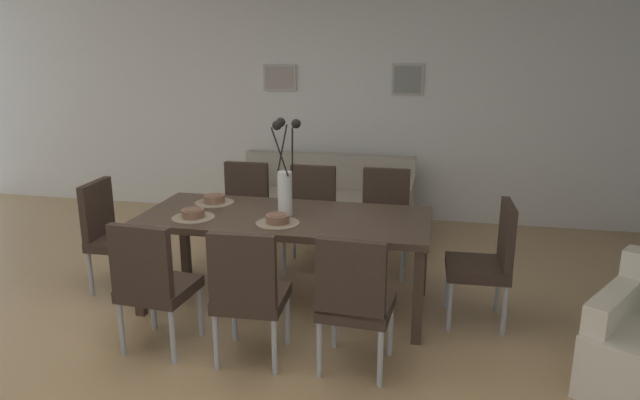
# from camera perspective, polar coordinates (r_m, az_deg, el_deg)

# --- Properties ---
(ground_plane) EXTENTS (9.00, 9.00, 0.00)m
(ground_plane) POSITION_cam_1_polar(r_m,az_deg,el_deg) (4.22, -9.46, -13.60)
(ground_plane) COLOR tan
(back_wall_panel) EXTENTS (9.00, 0.10, 2.60)m
(back_wall_panel) POSITION_cam_1_polar(r_m,az_deg,el_deg) (6.86, -0.01, 9.29)
(back_wall_panel) COLOR silver
(back_wall_panel) RESTS_ON ground
(dining_table) EXTENTS (2.20, 0.94, 0.74)m
(dining_table) POSITION_cam_1_polar(r_m,az_deg,el_deg) (4.47, -3.41, -2.33)
(dining_table) COLOR #3D2D23
(dining_table) RESTS_ON ground
(dining_chair_near_left) EXTENTS (0.47, 0.47, 0.92)m
(dining_chair_near_left) POSITION_cam_1_polar(r_m,az_deg,el_deg) (4.00, -16.11, -7.59)
(dining_chair_near_left) COLOR #33261E
(dining_chair_near_left) RESTS_ON ground
(dining_chair_near_right) EXTENTS (0.45, 0.45, 0.92)m
(dining_chair_near_right) POSITION_cam_1_polar(r_m,az_deg,el_deg) (5.51, -7.50, -0.73)
(dining_chair_near_right) COLOR #33261E
(dining_chair_near_right) RESTS_ON ground
(dining_chair_far_left) EXTENTS (0.46, 0.46, 0.92)m
(dining_chair_far_left) POSITION_cam_1_polar(r_m,az_deg,el_deg) (3.74, -7.05, -8.72)
(dining_chair_far_left) COLOR #33261E
(dining_chair_far_left) RESTS_ON ground
(dining_chair_far_right) EXTENTS (0.45, 0.45, 0.92)m
(dining_chair_far_right) POSITION_cam_1_polar(r_m,az_deg,el_deg) (5.33, -0.93, -1.17)
(dining_chair_far_right) COLOR #33261E
(dining_chair_far_right) RESTS_ON ground
(dining_chair_mid_left) EXTENTS (0.47, 0.47, 0.92)m
(dining_chair_mid_left) POSITION_cam_1_polar(r_m,az_deg,el_deg) (3.61, 3.37, -9.54)
(dining_chair_mid_left) COLOR #33261E
(dining_chair_mid_left) RESTS_ON ground
(dining_chair_mid_right) EXTENTS (0.44, 0.44, 0.92)m
(dining_chair_mid_right) POSITION_cam_1_polar(r_m,az_deg,el_deg) (5.24, 6.32, -1.56)
(dining_chair_mid_right) COLOR #33261E
(dining_chair_mid_right) RESTS_ON ground
(dining_chair_head_west) EXTENTS (0.45, 0.45, 0.92)m
(dining_chair_head_west) POSITION_cam_1_polar(r_m,az_deg,el_deg) (5.12, -19.76, -2.82)
(dining_chair_head_west) COLOR #33261E
(dining_chair_head_west) RESTS_ON ground
(dining_chair_head_east) EXTENTS (0.46, 0.46, 0.92)m
(dining_chair_head_east) POSITION_cam_1_polar(r_m,az_deg,el_deg) (4.41, 16.21, -5.42)
(dining_chair_head_east) COLOR #33261E
(dining_chair_head_east) RESTS_ON ground
(centerpiece_vase) EXTENTS (0.21, 0.23, 0.73)m
(centerpiece_vase) POSITION_cam_1_polar(r_m,az_deg,el_deg) (4.38, -3.47, 2.05)
(centerpiece_vase) COLOR silver
(centerpiece_vase) RESTS_ON dining_table
(placemat_near_left) EXTENTS (0.32, 0.32, 0.01)m
(placemat_near_left) POSITION_cam_1_polar(r_m,az_deg,el_deg) (4.48, -12.32, -1.69)
(placemat_near_left) COLOR #7F705B
(placemat_near_left) RESTS_ON dining_table
(bowl_near_left) EXTENTS (0.17, 0.17, 0.07)m
(bowl_near_left) POSITION_cam_1_polar(r_m,az_deg,el_deg) (4.47, -12.35, -1.23)
(bowl_near_left) COLOR brown
(bowl_near_left) RESTS_ON dining_table
(placemat_near_right) EXTENTS (0.32, 0.32, 0.01)m
(placemat_near_right) POSITION_cam_1_polar(r_m,az_deg,el_deg) (4.85, -10.31, -0.26)
(placemat_near_right) COLOR #7F705B
(placemat_near_right) RESTS_ON dining_table
(bowl_near_right) EXTENTS (0.17, 0.17, 0.07)m
(bowl_near_right) POSITION_cam_1_polar(r_m,az_deg,el_deg) (4.84, -10.33, 0.16)
(bowl_near_right) COLOR brown
(bowl_near_right) RESTS_ON dining_table
(placemat_far_left) EXTENTS (0.32, 0.32, 0.01)m
(placemat_far_left) POSITION_cam_1_polar(r_m,az_deg,el_deg) (4.26, -4.17, -2.26)
(placemat_far_left) COLOR #7F705B
(placemat_far_left) RESTS_ON dining_table
(bowl_far_left) EXTENTS (0.17, 0.17, 0.07)m
(bowl_far_left) POSITION_cam_1_polar(r_m,az_deg,el_deg) (4.24, -4.18, -1.79)
(bowl_far_left) COLOR brown
(bowl_far_left) RESTS_ON dining_table
(sofa) EXTENTS (1.92, 0.84, 0.80)m
(sofa) POSITION_cam_1_polar(r_m,az_deg,el_deg) (6.37, 0.43, -0.56)
(sofa) COLOR #A89E8E
(sofa) RESTS_ON ground
(framed_picture_left) EXTENTS (0.39, 0.03, 0.30)m
(framed_picture_left) POSITION_cam_1_polar(r_m,az_deg,el_deg) (6.87, -3.98, 11.86)
(framed_picture_left) COLOR #B2ADA3
(framed_picture_center) EXTENTS (0.35, 0.03, 0.35)m
(framed_picture_center) POSITION_cam_1_polar(r_m,az_deg,el_deg) (6.62, 8.59, 11.60)
(framed_picture_center) COLOR #B2ADA3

